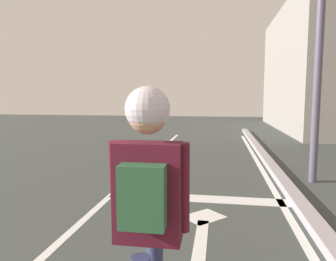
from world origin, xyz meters
The scene contains 8 objects.
lane_line_center centered at (-0.07, 6.00, 0.00)m, with size 0.12×20.00×0.01m, color silver.
lane_line_curbside centered at (2.95, 6.00, 0.00)m, with size 0.12×20.00×0.01m, color silver.
stop_bar centered at (1.52, 6.84, 0.00)m, with size 3.17×0.40×0.01m, color silver.
lane_arrow_stem centered at (1.68, 5.16, 0.00)m, with size 0.16×1.40×0.01m, color silver.
lane_arrow_head centered at (1.68, 6.01, 0.00)m, with size 0.56×0.44×0.01m, color silver.
curb_strip centered at (3.20, 6.00, 0.07)m, with size 0.24×24.00×0.14m, color #9D959B.
skater centered at (1.47, 3.20, 1.24)m, with size 0.49×0.65×1.80m.
traffic_signal_mast centered at (2.61, 8.34, 3.79)m, with size 5.46×0.34×5.38m.
Camera 1 is at (1.88, 1.45, 1.81)m, focal length 33.19 mm.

